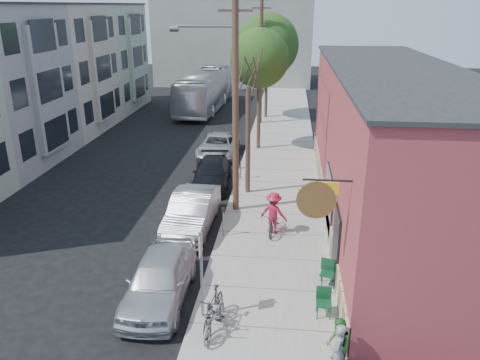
# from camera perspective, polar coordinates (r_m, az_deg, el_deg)

# --- Properties ---
(ground) EXTENTS (120.00, 120.00, 0.00)m
(ground) POSITION_cam_1_polar(r_m,az_deg,el_deg) (18.29, -9.82, -9.09)
(ground) COLOR black
(sidewalk) EXTENTS (4.50, 58.00, 0.15)m
(sidewalk) POSITION_cam_1_polar(r_m,az_deg,el_deg) (27.71, 4.76, 1.79)
(sidewalk) COLOR #A3A097
(sidewalk) RESTS_ON ground
(cafe_building) EXTENTS (6.60, 20.20, 6.61)m
(cafe_building) POSITION_cam_1_polar(r_m,az_deg,el_deg) (21.44, 17.36, 4.32)
(cafe_building) COLOR #9A3940
(cafe_building) RESTS_ON ground
(apartment_row) EXTENTS (6.30, 32.00, 9.00)m
(apartment_row) POSITION_cam_1_polar(r_m,az_deg,el_deg) (33.90, -23.78, 11.32)
(apartment_row) COLOR #A4B196
(apartment_row) RESTS_ON ground
(end_cap_building) EXTENTS (18.00, 8.00, 12.00)m
(end_cap_building) POSITION_cam_1_polar(r_m,az_deg,el_deg) (57.71, -0.70, 17.63)
(end_cap_building) COLOR gray
(end_cap_building) RESTS_ON ground
(sign_post) EXTENTS (0.07, 0.45, 2.80)m
(sign_post) POSITION_cam_1_polar(r_m,az_deg,el_deg) (13.83, -4.74, -10.54)
(sign_post) COLOR slate
(sign_post) RESTS_ON sidewalk
(parking_meter_near) EXTENTS (0.14, 0.14, 1.24)m
(parking_meter_near) POSITION_cam_1_polar(r_m,az_deg,el_deg) (18.81, -2.06, -4.54)
(parking_meter_near) COLOR slate
(parking_meter_near) RESTS_ON sidewalk
(parking_meter_far) EXTENTS (0.14, 0.14, 1.24)m
(parking_meter_far) POSITION_cam_1_polar(r_m,az_deg,el_deg) (25.00, 0.07, 1.97)
(parking_meter_far) COLOR slate
(parking_meter_far) RESTS_ON sidewalk
(utility_pole_near) EXTENTS (3.57, 0.28, 10.00)m
(utility_pole_near) POSITION_cam_1_polar(r_m,az_deg,el_deg) (20.02, -0.73, 10.35)
(utility_pole_near) COLOR #503A28
(utility_pole_near) RESTS_ON sidewalk
(utility_pole_far) EXTENTS (1.80, 0.28, 10.00)m
(utility_pole_far) POSITION_cam_1_polar(r_m,az_deg,el_deg) (36.77, 2.56, 14.91)
(utility_pole_far) COLOR #503A28
(utility_pole_far) RESTS_ON sidewalk
(tree_bare) EXTENTS (0.24, 0.24, 5.27)m
(tree_bare) POSITION_cam_1_polar(r_m,az_deg,el_deg) (22.66, 0.97, 4.76)
(tree_bare) COLOR #44392C
(tree_bare) RESTS_ON sidewalk
(tree_leafy_mid) EXTENTS (3.67, 3.67, 7.57)m
(tree_leafy_mid) POSITION_cam_1_polar(r_m,az_deg,el_deg) (29.72, 2.39, 14.57)
(tree_leafy_mid) COLOR #44392C
(tree_leafy_mid) RESTS_ON sidewalk
(tree_leafy_far) EXTENTS (5.05, 5.05, 8.32)m
(tree_leafy_far) POSITION_cam_1_polar(r_m,az_deg,el_deg) (38.84, 3.32, 16.08)
(tree_leafy_far) COLOR #44392C
(tree_leafy_far) RESTS_ON sidewalk
(patio_chair_a) EXTENTS (0.51, 0.51, 0.88)m
(patio_chair_a) POSITION_cam_1_polar(r_m,az_deg,el_deg) (14.68, 10.18, -14.55)
(patio_chair_a) COLOR #124125
(patio_chair_a) RESTS_ON sidewalk
(patio_chair_b) EXTENTS (0.63, 0.63, 0.88)m
(patio_chair_b) POSITION_cam_1_polar(r_m,az_deg,el_deg) (16.10, 10.66, -11.14)
(patio_chair_b) COLOR #124125
(patio_chair_b) RESTS_ON sidewalk
(patron_grey) EXTENTS (0.45, 0.61, 1.54)m
(patron_grey) POSITION_cam_1_polar(r_m,az_deg,el_deg) (12.55, 11.81, -19.79)
(patron_grey) COLOR gray
(patron_grey) RESTS_ON sidewalk
(patron_green) EXTENTS (0.64, 0.78, 1.47)m
(patron_green) POSITION_cam_1_polar(r_m,az_deg,el_deg) (12.81, 11.86, -19.03)
(patron_green) COLOR #33722D
(patron_green) RESTS_ON sidewalk
(cyclist) EXTENTS (1.28, 0.97, 1.76)m
(cyclist) POSITION_cam_1_polar(r_m,az_deg,el_deg) (19.09, 4.12, -4.03)
(cyclist) COLOR maroon
(cyclist) RESTS_ON sidewalk
(cyclist_bike) EXTENTS (0.81, 1.80, 0.91)m
(cyclist_bike) POSITION_cam_1_polar(r_m,az_deg,el_deg) (19.27, 4.08, -5.17)
(cyclist_bike) COLOR black
(cyclist_bike) RESTS_ON sidewalk
(parked_bike_a) EXTENTS (0.79, 1.97, 1.15)m
(parked_bike_a) POSITION_cam_1_polar(r_m,az_deg,el_deg) (14.02, -3.28, -15.44)
(parked_bike_a) COLOR black
(parked_bike_a) RESTS_ON sidewalk
(parked_bike_b) EXTENTS (0.90, 1.83, 0.92)m
(parked_bike_b) POSITION_cam_1_polar(r_m,az_deg,el_deg) (13.88, -3.13, -16.44)
(parked_bike_b) COLOR gray
(parked_bike_b) RESTS_ON sidewalk
(car_0) EXTENTS (1.90, 4.58, 1.55)m
(car_0) POSITION_cam_1_polar(r_m,az_deg,el_deg) (15.44, -9.79, -11.77)
(car_0) COLOR silver
(car_0) RESTS_ON ground
(car_1) EXTENTS (1.79, 4.83, 1.58)m
(car_1) POSITION_cam_1_polar(r_m,az_deg,el_deg) (19.85, -5.88, -3.85)
(car_1) COLOR #9D9DA4
(car_1) RESTS_ON ground
(car_2) EXTENTS (2.17, 4.68, 1.32)m
(car_2) POSITION_cam_1_polar(r_m,az_deg,el_deg) (24.62, -3.47, 0.83)
(car_2) COLOR black
(car_2) RESTS_ON ground
(car_3) EXTENTS (2.40, 4.87, 1.33)m
(car_3) POSITION_cam_1_polar(r_m,az_deg,el_deg) (29.53, -2.64, 4.24)
(car_3) COLOR silver
(car_3) RESTS_ON ground
(bus) EXTENTS (3.42, 12.48, 3.44)m
(bus) POSITION_cam_1_polar(r_m,az_deg,el_deg) (43.08, -4.31, 10.84)
(bus) COLOR silver
(bus) RESTS_ON ground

